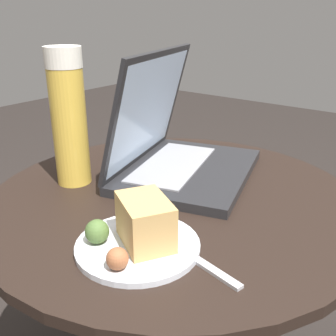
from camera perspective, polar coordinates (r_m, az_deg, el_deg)
The scene contains 5 objects.
table at distance 0.79m, azimuth 0.78°, elevation -12.16°, with size 0.68×0.68×0.51m.
laptop at distance 0.80m, azimuth 1.03°, elevation 2.64°, with size 0.37×0.32×0.25m.
beer_glass at distance 0.76m, azimuth -14.19°, elevation 7.07°, with size 0.07×0.07×0.26m.
snack_plate at distance 0.56m, azimuth -4.30°, elevation -9.37°, with size 0.18×0.18×0.08m.
fork at distance 0.57m, azimuth 2.07°, elevation -11.86°, with size 0.06×0.18×0.00m.
Camera 1 is at (-0.53, -0.39, 0.83)m, focal length 42.00 mm.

